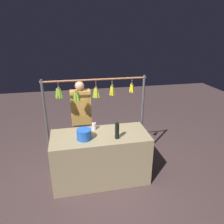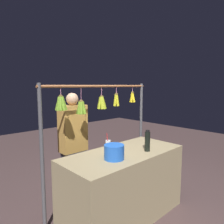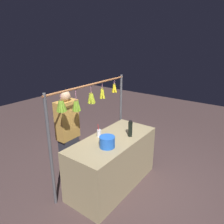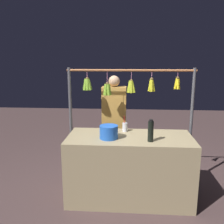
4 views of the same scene
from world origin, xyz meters
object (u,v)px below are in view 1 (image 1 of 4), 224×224
blue_bucket (84,134)px  drink_cup (94,126)px  water_bottle (117,131)px  vendor_person (82,121)px

blue_bucket → drink_cup: bearing=-121.8°
water_bottle → vendor_person: bearing=-61.9°
water_bottle → blue_bucket: bearing=-8.7°
blue_bucket → water_bottle: bearing=171.3°
water_bottle → drink_cup: 0.52m
drink_cup → vendor_person: 0.59m
drink_cup → vendor_person: bearing=-71.3°
blue_bucket → drink_cup: drink_cup is taller
blue_bucket → drink_cup: (-0.20, -0.32, -0.02)m
water_bottle → drink_cup: size_ratio=1.26×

